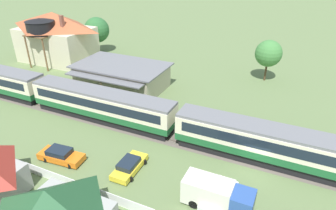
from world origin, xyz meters
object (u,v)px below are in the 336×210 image
at_px(parked_car_orange, 61,155).
at_px(yard_tree_1, 269,53).
at_px(water_tower, 40,27).
at_px(delivery_truck_blue, 217,195).
at_px(yard_tree_0, 97,30).
at_px(parked_car_yellow, 129,166).
at_px(passenger_train, 179,122).
at_px(parked_car_white, 219,195).
at_px(station_house_terracotta_roof, 56,36).
at_px(station_building, 122,76).

bearing_deg(parked_car_orange, yard_tree_1, 57.96).
xyz_separation_m(water_tower, parked_car_orange, (21.97, -20.43, -6.46)).
xyz_separation_m(delivery_truck_blue, yard_tree_0, (-34.34, 30.34, 3.36)).
bearing_deg(parked_car_yellow, passenger_train, -17.56).
relative_size(parked_car_white, parked_car_orange, 0.97).
height_order(station_house_terracotta_roof, yard_tree_0, station_house_terracotta_roof).
relative_size(passenger_train, station_house_terracotta_roof, 5.58).
bearing_deg(passenger_train, water_tower, 159.36).
height_order(passenger_train, parked_car_white, passenger_train).
bearing_deg(yard_tree_0, delivery_truck_blue, -41.46).
xyz_separation_m(parked_car_white, parked_car_orange, (-16.07, -1.37, 0.01)).
bearing_deg(passenger_train, station_house_terracotta_roof, 154.33).
distance_m(parked_car_orange, yard_tree_1, 34.16).
bearing_deg(delivery_truck_blue, parked_car_yellow, 174.63).
relative_size(passenger_train, water_tower, 9.32).
bearing_deg(parked_car_white, station_house_terracotta_roof, 66.48).
distance_m(passenger_train, parked_car_white, 10.13).
height_order(water_tower, yard_tree_0, water_tower).
bearing_deg(yard_tree_0, passenger_train, -39.08).
relative_size(water_tower, yard_tree_0, 1.20).
relative_size(station_building, yard_tree_1, 2.08).
distance_m(water_tower, parked_car_white, 43.03).
bearing_deg(water_tower, parked_car_white, -26.62).
height_order(station_building, water_tower, water_tower).
bearing_deg(parked_car_white, station_building, 57.40).
relative_size(station_building, parked_car_orange, 2.89).
height_order(parked_car_white, parked_car_orange, parked_car_orange).
xyz_separation_m(parked_car_yellow, delivery_truck_blue, (8.92, -0.84, 0.69)).
height_order(delivery_truck_blue, yard_tree_0, yard_tree_0).
bearing_deg(water_tower, yard_tree_1, 14.79).
bearing_deg(parked_car_yellow, parked_car_white, -92.20).
bearing_deg(yard_tree_0, parked_car_orange, -59.48).
relative_size(passenger_train, yard_tree_0, 11.20).
distance_m(station_building, yard_tree_1, 23.20).
bearing_deg(station_house_terracotta_roof, water_tower, -85.59).
height_order(station_house_terracotta_roof, yard_tree_1, station_house_terracotta_roof).
xyz_separation_m(parked_car_white, delivery_truck_blue, (-0.03, -0.66, 0.65)).
xyz_separation_m(station_building, yard_tree_0, (-14.09, 13.00, 2.75)).
relative_size(parked_car_white, yard_tree_0, 0.65).
bearing_deg(parked_car_orange, passenger_train, 38.05).
xyz_separation_m(parked_car_orange, yard_tree_1, (15.33, 30.28, 3.90)).
bearing_deg(parked_car_white, water_tower, 70.22).
bearing_deg(parked_car_white, parked_car_orange, 101.71).
relative_size(passenger_train, parked_car_orange, 16.73).
bearing_deg(station_house_terracotta_roof, yard_tree_0, 61.53).
xyz_separation_m(station_house_terracotta_roof, delivery_truck_blue, (38.27, -23.09, -3.41)).
distance_m(delivery_truck_blue, yard_tree_0, 45.95).
relative_size(station_house_terracotta_roof, parked_car_yellow, 3.25).
height_order(passenger_train, station_building, passenger_train).
bearing_deg(parked_car_yellow, station_building, 33.39).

